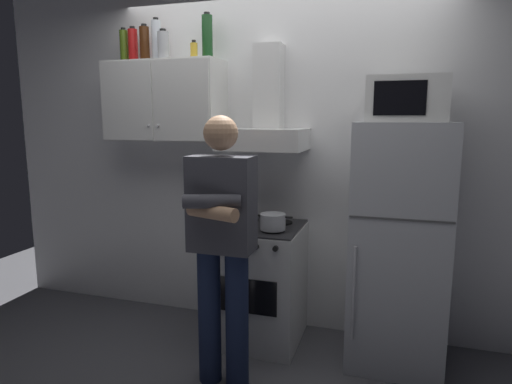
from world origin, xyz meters
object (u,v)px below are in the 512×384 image
Objects in this scene: refrigerator at (398,245)px; bottle_spice_jar at (194,51)px; stove_oven at (260,283)px; range_hood at (265,122)px; bottle_canister_steel at (163,46)px; bottle_soda_red at (133,46)px; bottle_rum_dark at (145,44)px; bottle_vodka_clear at (156,41)px; bottle_wine_green at (207,37)px; person_standing at (222,242)px; upper_cabinet at (165,102)px; cooking_pot at (273,222)px; microwave at (406,99)px; bottle_olive_oil at (124,47)px.

bottle_spice_jar reaches higher than refrigerator.
range_hood is at bearing 90.00° from stove_oven.
range_hood is 3.37× the size of bottle_canister_steel.
bottle_rum_dark is at bearing -9.53° from bottle_soda_red.
refrigerator is 5.73× the size of bottle_rum_dark.
bottle_vodka_clear is at bearing 177.23° from range_hood.
stove_oven is 1.84m from bottle_wine_green.
range_hood is at bearing 86.09° from person_standing.
cooking_pot is (0.93, -0.24, -0.82)m from upper_cabinet.
person_standing is at bearing -36.74° from bottle_soda_red.
microwave is at bearing -3.08° from bottle_spice_jar.
bottle_spice_jar is at bearing 1.69° from bottle_canister_steel.
person_standing is 1.48m from bottle_spice_jar.
person_standing is (-1.00, -0.61, 0.10)m from refrigerator.
bottle_soda_red is (-0.63, -0.00, -0.03)m from bottle_wine_green.
stove_oven is 2.00m from bottle_rum_dark.
person_standing is 1.87m from bottle_olive_oil.
range_hood is 2.25× the size of bottle_wine_green.
stove_oven is at bearing -8.33° from bottle_olive_oil.
range_hood is 0.74m from bottle_spice_jar.
bottle_canister_steel is at bearing -11.50° from bottle_olive_oil.
bottle_vodka_clear is (0.09, 0.03, 0.02)m from bottle_rum_dark.
bottle_spice_jar reaches higher than stove_oven.
stove_oven is 1.82× the size of microwave.
bottle_canister_steel is 0.69× the size of bottle_vodka_clear.
bottle_rum_dark is (-0.17, 0.02, 0.43)m from upper_cabinet.
upper_cabinet is 1.03× the size of stove_oven.
stove_oven is at bearing -8.47° from bottle_rum_dark.
microwave is 2.08m from bottle_soda_red.
upper_cabinet is 1.20× the size of range_hood.
bottle_spice_jar reaches higher than cooking_pot.
stove_oven is at bearing -10.91° from bottle_vodka_clear.
upper_cabinet reaches higher than stove_oven.
bottle_spice_jar is 0.40× the size of bottle_wine_green.
range_hood reaches higher than microwave.
bottle_olive_oil is (-1.30, 0.29, 1.25)m from cooking_pot.
person_standing reaches higher than stove_oven.
bottle_soda_red reaches higher than bottle_spice_jar.
bottle_spice_jar is 0.49× the size of bottle_soda_red.
bottle_spice_jar is at bearing -5.94° from bottle_rum_dark.
bottle_wine_green reaches higher than person_standing.
stove_oven is 1.02m from refrigerator.
cooking_pot is 1.37m from bottle_spice_jar.
person_standing is 1.73m from bottle_vodka_clear.
upper_cabinet is 0.58m from bottle_wine_green.
bottle_rum_dark is at bearing 164.49° from bottle_canister_steel.
upper_cabinet is 1.88× the size of microwave.
range_hood is 1.25m from refrigerator.
bottle_canister_steel is (0.39, -0.08, -0.02)m from bottle_olive_oil.
person_standing is at bearing -34.82° from bottle_olive_oil.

